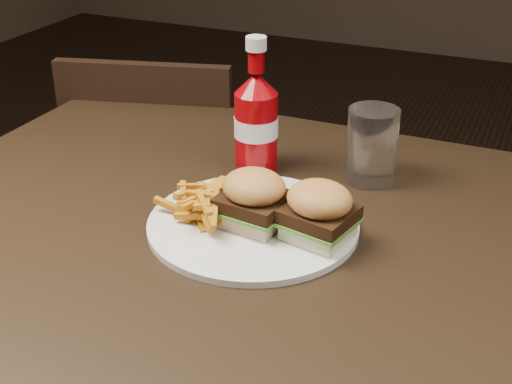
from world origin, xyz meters
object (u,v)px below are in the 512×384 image
at_px(dining_table, 298,249).
at_px(plate, 253,224).
at_px(chair_far, 173,203).
at_px(tumbler, 372,147).
at_px(ketchup_bottle, 256,134).

bearing_deg(dining_table, plate, -177.39).
height_order(chair_far, tumbler, tumbler).
height_order(plate, tumbler, tumbler).
relative_size(plate, ketchup_bottle, 2.15).
distance_m(dining_table, tumbler, 0.22).
xyz_separation_m(dining_table, chair_far, (-0.51, 0.52, -0.30)).
xyz_separation_m(ketchup_bottle, tumbler, (0.18, 0.04, -0.01)).
bearing_deg(ketchup_bottle, plate, -67.57).
bearing_deg(dining_table, chair_far, 134.24).
height_order(plate, ketchup_bottle, ketchup_bottle).
distance_m(plate, tumbler, 0.24).
relative_size(plate, tumbler, 2.37).
bearing_deg(tumbler, dining_table, -101.10).
bearing_deg(chair_far, tumbler, 134.40).
distance_m(ketchup_bottle, tumbler, 0.18).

